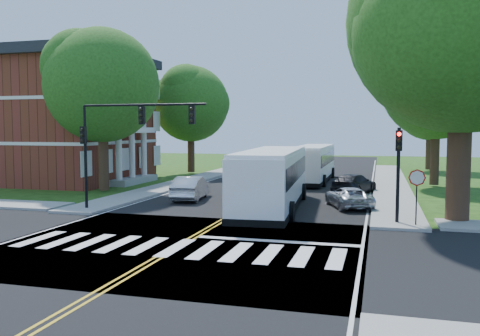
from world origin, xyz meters
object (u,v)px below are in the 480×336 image
(bus_lead, at_px, (272,178))
(dark_sedan, at_px, (354,184))
(bus_follow, at_px, (313,163))
(hatchback, at_px, (191,188))
(signal_ne, at_px, (398,162))
(suv, at_px, (348,197))
(signal_nw, at_px, (123,131))

(bus_lead, height_order, dark_sedan, bus_lead)
(bus_follow, height_order, hatchback, bus_follow)
(hatchback, relative_size, dark_sedan, 0.96)
(signal_ne, bearing_deg, suv, 117.16)
(signal_nw, bearing_deg, hatchback, 72.72)
(hatchback, height_order, suv, hatchback)
(signal_nw, height_order, hatchback, signal_nw)
(signal_nw, relative_size, suv, 1.71)
(signal_nw, distance_m, hatchback, 6.82)
(suv, bearing_deg, hatchback, -23.95)
(signal_ne, relative_size, dark_sedan, 0.94)
(signal_ne, height_order, suv, signal_ne)
(bus_follow, distance_m, suv, 14.23)
(signal_nw, bearing_deg, bus_lead, 22.74)
(dark_sedan, bearing_deg, suv, 109.97)
(suv, bearing_deg, bus_follow, -95.00)
(signal_nw, bearing_deg, dark_sedan, 45.03)
(bus_lead, relative_size, suv, 3.10)
(bus_lead, distance_m, bus_follow, 15.45)
(signal_ne, xyz_separation_m, suv, (-2.51, 4.88, -2.37))
(hatchback, bearing_deg, signal_nw, 65.66)
(bus_lead, height_order, suv, bus_lead)
(bus_lead, distance_m, suv, 4.58)
(signal_ne, distance_m, hatchback, 13.69)
(signal_nw, relative_size, bus_follow, 0.60)
(signal_ne, bearing_deg, dark_sedan, 102.44)
(suv, bearing_deg, signal_nw, 2.61)
(signal_nw, xyz_separation_m, hatchback, (1.72, 5.51, -3.62))
(bus_lead, xyz_separation_m, dark_sedan, (4.03, 8.39, -1.07))
(signal_nw, bearing_deg, suv, 22.97)
(hatchback, xyz_separation_m, dark_sedan, (9.80, 6.01, -0.06))
(signal_ne, height_order, dark_sedan, signal_ne)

